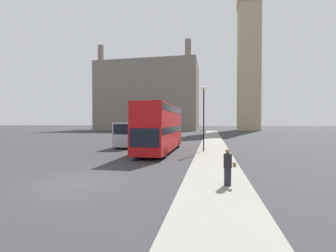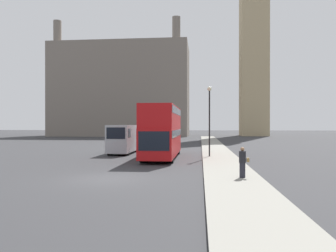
{
  "view_description": "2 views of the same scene",
  "coord_description": "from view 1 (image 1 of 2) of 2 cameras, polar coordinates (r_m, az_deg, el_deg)",
  "views": [
    {
      "loc": [
        6.25,
        -9.51,
        2.84
      ],
      "look_at": [
        2.67,
        9.17,
        2.48
      ],
      "focal_mm": 24.0,
      "sensor_mm": 36.0,
      "label": 1
    },
    {
      "loc": [
        4.81,
        -16.69,
        2.84
      ],
      "look_at": [
        1.43,
        17.63,
        2.7
      ],
      "focal_mm": 35.0,
      "sensor_mm": 36.0,
      "label": 2
    }
  ],
  "objects": [
    {
      "name": "clock_tower",
      "position": [
        84.13,
        19.86,
        21.26
      ],
      "size": [
        7.23,
        7.4,
        62.22
      ],
      "color": "tan",
      "rests_on": "ground_plane"
    },
    {
      "name": "street_lamp",
      "position": [
        20.83,
        9.06,
        4.31
      ],
      "size": [
        0.36,
        0.36,
        5.92
      ],
      "color": "black",
      "rests_on": "sidewalk_strip"
    },
    {
      "name": "pedestrian",
      "position": [
        9.94,
        14.98,
        -10.08
      ],
      "size": [
        0.5,
        0.34,
        1.55
      ],
      "color": "#23232D",
      "rests_on": "sidewalk_strip"
    },
    {
      "name": "ground_plane",
      "position": [
        11.73,
        -22.37,
        -13.02
      ],
      "size": [
        300.0,
        300.0,
        0.0
      ],
      "primitive_type": "plane",
      "color": "#333335"
    },
    {
      "name": "red_double_decker_bus",
      "position": [
        21.01,
        -1.9,
        -0.04
      ],
      "size": [
        2.52,
        10.48,
        4.36
      ],
      "color": "#B71114",
      "rests_on": "ground_plane"
    },
    {
      "name": "sidewalk_strip",
      "position": [
        9.9,
        12.17,
        -15.16
      ],
      "size": [
        2.96,
        120.0,
        0.15
      ],
      "color": "gray",
      "rests_on": "ground_plane"
    },
    {
      "name": "white_van",
      "position": [
        25.99,
        -9.36,
        -1.89
      ],
      "size": [
        2.04,
        5.94,
        2.8
      ],
      "color": "#B2B7BC",
      "rests_on": "ground_plane"
    },
    {
      "name": "building_block_distant",
      "position": [
        79.16,
        -4.96,
        7.38
      ],
      "size": [
        33.95,
        15.82,
        28.01
      ],
      "color": "slate",
      "rests_on": "ground_plane"
    }
  ]
}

